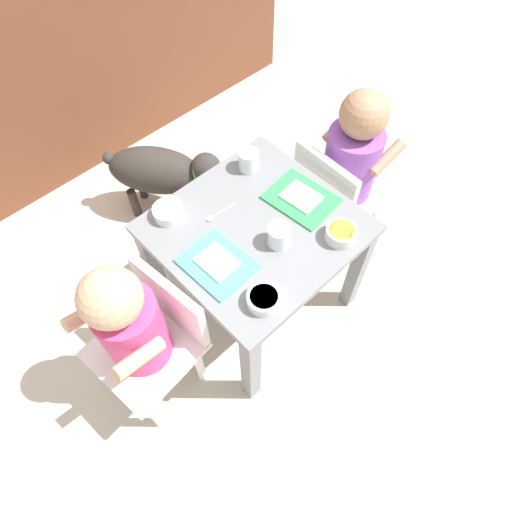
# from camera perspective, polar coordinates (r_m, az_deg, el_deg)

# --- Properties ---
(ground_plane) EXTENTS (7.00, 7.00, 0.00)m
(ground_plane) POSITION_cam_1_polar(r_m,az_deg,el_deg) (1.71, 0.00, -5.57)
(ground_plane) COLOR beige
(kitchen_cabinet_back) EXTENTS (2.23, 0.40, 0.98)m
(kitchen_cabinet_back) POSITION_cam_1_polar(r_m,az_deg,el_deg) (2.14, -25.55, 23.24)
(kitchen_cabinet_back) COLOR brown
(kitchen_cabinet_back) RESTS_ON ground
(dining_table) EXTENTS (0.56, 0.54, 0.46)m
(dining_table) POSITION_cam_1_polar(r_m,az_deg,el_deg) (1.38, 0.00, 1.78)
(dining_table) COLOR slate
(dining_table) RESTS_ON ground
(seated_child_left) EXTENTS (0.31, 0.31, 0.69)m
(seated_child_left) POSITION_cam_1_polar(r_m,az_deg,el_deg) (1.22, -15.29, -8.70)
(seated_child_left) COLOR white
(seated_child_left) RESTS_ON ground
(seated_child_right) EXTENTS (0.29, 0.29, 0.69)m
(seated_child_right) POSITION_cam_1_polar(r_m,az_deg,el_deg) (1.57, 11.94, 12.11)
(seated_child_right) COLOR white
(seated_child_right) RESTS_ON ground
(dog) EXTENTS (0.37, 0.43, 0.33)m
(dog) POSITION_cam_1_polar(r_m,az_deg,el_deg) (1.83, -12.16, 10.60)
(dog) COLOR #332D28
(dog) RESTS_ON ground
(food_tray_left) EXTENTS (0.16, 0.20, 0.02)m
(food_tray_left) POSITION_cam_1_polar(r_m,az_deg,el_deg) (1.24, -5.04, -0.90)
(food_tray_left) COLOR #4CC6BC
(food_tray_left) RESTS_ON dining_table
(food_tray_right) EXTENTS (0.18, 0.22, 0.02)m
(food_tray_right) POSITION_cam_1_polar(r_m,az_deg,el_deg) (1.38, 5.81, 7.42)
(food_tray_right) COLOR green
(food_tray_right) RESTS_ON dining_table
(water_cup_left) EXTENTS (0.06, 0.06, 0.07)m
(water_cup_left) POSITION_cam_1_polar(r_m,az_deg,el_deg) (1.45, -0.97, 12.06)
(water_cup_left) COLOR white
(water_cup_left) RESTS_ON dining_table
(water_cup_right) EXTENTS (0.07, 0.07, 0.07)m
(water_cup_right) POSITION_cam_1_polar(r_m,az_deg,el_deg) (1.25, 2.99, 2.50)
(water_cup_right) COLOR white
(water_cup_right) RESTS_ON dining_table
(cereal_bowl_right_side) EXTENTS (0.09, 0.09, 0.04)m
(cereal_bowl_right_side) POSITION_cam_1_polar(r_m,az_deg,el_deg) (1.29, 10.85, 2.88)
(cereal_bowl_right_side) COLOR silver
(cereal_bowl_right_side) RESTS_ON dining_table
(veggie_bowl_far) EXTENTS (0.09, 0.09, 0.03)m
(veggie_bowl_far) POSITION_cam_1_polar(r_m,az_deg,el_deg) (1.35, -11.23, 5.61)
(veggie_bowl_far) COLOR white
(veggie_bowl_far) RESTS_ON dining_table
(veggie_bowl_near) EXTENTS (0.09, 0.09, 0.04)m
(veggie_bowl_near) POSITION_cam_1_polar(r_m,az_deg,el_deg) (1.16, 1.01, -5.54)
(veggie_bowl_near) COLOR white
(veggie_bowl_near) RESTS_ON dining_table
(spoon_by_left_tray) EXTENTS (0.10, 0.02, 0.01)m
(spoon_by_left_tray) POSITION_cam_1_polar(r_m,az_deg,el_deg) (1.34, -4.98, 5.33)
(spoon_by_left_tray) COLOR silver
(spoon_by_left_tray) RESTS_ON dining_table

